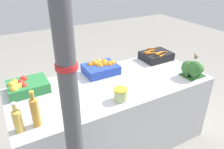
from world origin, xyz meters
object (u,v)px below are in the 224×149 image
object	(u,v)px
apple_crate	(26,86)
sparrow_bird	(196,56)
carrot_crate	(156,55)
juice_bottle_golden	(17,119)
pickle_jar	(121,94)
orange_crate	(101,67)
juice_bottle_amber	(35,111)
broccoli_pile	(193,68)
support_pole	(67,71)

from	to	relation	value
apple_crate	sparrow_bird	size ratio (longest dim) A/B	3.14
carrot_crate	juice_bottle_golden	world-z (taller)	juice_bottle_golden
pickle_jar	orange_crate	bearing A→B (deg)	80.33
juice_bottle_golden	sparrow_bird	world-z (taller)	sparrow_bird
juice_bottle_golden	sparrow_bird	size ratio (longest dim) A/B	2.11
juice_bottle_golden	pickle_jar	xyz separation A→B (m)	(0.82, -0.02, -0.04)
apple_crate	orange_crate	size ratio (longest dim) A/B	1.00
sparrow_bird	carrot_crate	bearing A→B (deg)	-132.39
carrot_crate	juice_bottle_golden	bearing A→B (deg)	-162.41
apple_crate	carrot_crate	distance (m)	1.52
orange_crate	carrot_crate	xyz separation A→B (m)	(0.74, -0.01, -0.01)
carrot_crate	orange_crate	bearing A→B (deg)	179.17
pickle_jar	sparrow_bird	size ratio (longest dim) A/B	1.08
carrot_crate	juice_bottle_amber	size ratio (longest dim) A/B	1.21
carrot_crate	apple_crate	bearing A→B (deg)	-179.96
broccoli_pile	carrot_crate	bearing A→B (deg)	96.38
carrot_crate	juice_bottle_amber	world-z (taller)	juice_bottle_amber
support_pole	carrot_crate	xyz separation A→B (m)	(1.38, 0.91, -0.52)
pickle_jar	juice_bottle_golden	bearing A→B (deg)	178.84
apple_crate	juice_bottle_amber	size ratio (longest dim) A/B	1.21
support_pole	orange_crate	world-z (taller)	support_pole
orange_crate	apple_crate	bearing A→B (deg)	-179.13
orange_crate	carrot_crate	size ratio (longest dim) A/B	1.00
juice_bottle_amber	apple_crate	bearing A→B (deg)	88.26
apple_crate	pickle_jar	bearing A→B (deg)	-38.33
broccoli_pile	juice_bottle_amber	distance (m)	1.59
juice_bottle_golden	pickle_jar	distance (m)	0.82
apple_crate	juice_bottle_golden	bearing A→B (deg)	-104.78
juice_bottle_golden	juice_bottle_amber	xyz separation A→B (m)	(0.12, 0.00, 0.03)
carrot_crate	juice_bottle_golden	xyz separation A→B (m)	(-1.65, -0.52, 0.05)
juice_bottle_golden	support_pole	bearing A→B (deg)	-55.10
orange_crate	sparrow_bird	xyz separation A→B (m)	(0.81, -0.53, 0.16)
broccoli_pile	juice_bottle_golden	size ratio (longest dim) A/B	1.08
orange_crate	pickle_jar	xyz separation A→B (m)	(-0.09, -0.55, -0.00)
broccoli_pile	juice_bottle_amber	xyz separation A→B (m)	(-1.59, -0.00, 0.04)
pickle_jar	broccoli_pile	bearing A→B (deg)	1.10
carrot_crate	broccoli_pile	distance (m)	0.53
carrot_crate	juice_bottle_amber	xyz separation A→B (m)	(-1.53, -0.52, 0.07)
pickle_jar	apple_crate	bearing A→B (deg)	141.67
broccoli_pile	pickle_jar	size ratio (longest dim) A/B	2.12
apple_crate	carrot_crate	xyz separation A→B (m)	(1.52, 0.00, -0.00)
apple_crate	sparrow_bird	distance (m)	1.68
broccoli_pile	juice_bottle_golden	bearing A→B (deg)	-179.98
juice_bottle_amber	pickle_jar	size ratio (longest dim) A/B	2.40
apple_crate	orange_crate	distance (m)	0.78
orange_crate	broccoli_pile	size ratio (longest dim) A/B	1.37
apple_crate	juice_bottle_amber	xyz separation A→B (m)	(-0.02, -0.52, 0.07)
carrot_crate	sparrow_bird	bearing A→B (deg)	-82.34
carrot_crate	pickle_jar	xyz separation A→B (m)	(-0.83, -0.54, 0.00)
carrot_crate	sparrow_bird	distance (m)	0.55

